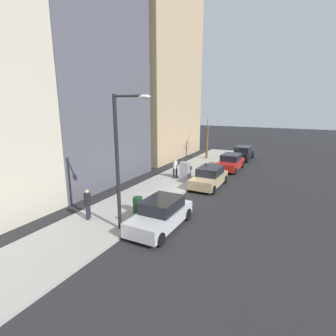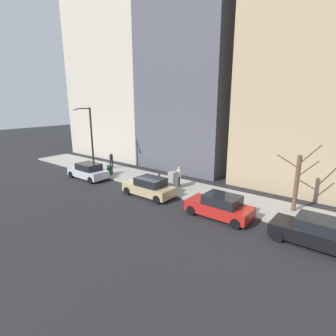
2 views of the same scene
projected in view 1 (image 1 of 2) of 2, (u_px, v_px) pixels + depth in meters
ground_plane at (187, 191)px, 19.16m from camera, size 120.00×120.00×0.00m
sidewalk at (163, 187)px, 20.04m from camera, size 4.00×36.00×0.15m
parked_car_black at (243, 153)px, 30.10m from camera, size 1.98×4.23×1.52m
parked_car_red at (231, 162)px, 25.39m from camera, size 1.95×4.22×1.52m
parked_car_tan at (209, 177)px, 20.15m from camera, size 1.93×4.21×1.52m
parked_car_silver at (161, 214)px, 13.38m from camera, size 1.93×4.20×1.52m
parking_meter at (191, 173)px, 20.56m from camera, size 0.14×0.10×1.35m
utility_box at (185, 171)px, 21.66m from camera, size 0.83×0.61×1.43m
streetlamp at (121, 153)px, 12.09m from camera, size 1.97×0.32×6.50m
bare_tree at (207, 141)px, 29.81m from camera, size 0.79×2.43×4.56m
trash_bin at (138, 205)px, 14.99m from camera, size 0.56×0.56×0.90m
pedestrian_near_meter at (175, 167)px, 21.97m from camera, size 0.36×0.36×1.66m
pedestrian_midblock at (88, 202)px, 14.01m from camera, size 0.36×0.38×1.66m
office_tower_left at (138, 52)px, 30.96m from camera, size 11.75×11.75×24.39m
office_block_center at (57, 10)px, 19.87m from camera, size 10.09×10.09×26.41m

